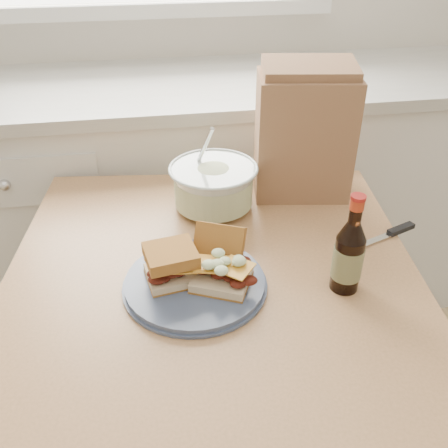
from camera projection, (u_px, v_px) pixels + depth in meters
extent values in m
cube|color=white|center=(171.00, 204.00, 1.98)|extent=(2.40, 0.60, 0.90)
cube|color=beige|center=(162.00, 87.00, 1.72)|extent=(2.50, 0.64, 0.04)
cube|color=tan|center=(213.00, 276.00, 1.13)|extent=(1.02, 1.02, 0.04)
cube|color=tan|center=(89.00, 291.00, 1.67)|extent=(0.07, 0.07, 0.73)
cube|color=tan|center=(331.00, 283.00, 1.70)|extent=(0.07, 0.07, 0.73)
cylinder|color=#465371|center=(195.00, 283.00, 1.07)|extent=(0.30, 0.30, 0.02)
cube|color=#CFB792|center=(172.00, 275.00, 1.06)|extent=(0.12, 0.11, 0.02)
cube|color=gold|center=(171.00, 263.00, 1.04)|extent=(0.07, 0.07, 0.00)
cube|color=#9F6B2A|center=(171.00, 255.00, 1.03)|extent=(0.12, 0.11, 0.03)
cube|color=#CFB792|center=(222.00, 279.00, 1.05)|extent=(0.15, 0.14, 0.02)
cube|color=gold|center=(222.00, 265.00, 1.03)|extent=(0.09, 0.09, 0.00)
cube|color=#9F6B2A|center=(219.00, 247.00, 1.08)|extent=(0.13, 0.11, 0.10)
cone|color=silver|center=(214.00, 188.00, 1.31)|extent=(0.22, 0.22, 0.12)
cylinder|color=silver|center=(214.00, 190.00, 1.32)|extent=(0.21, 0.21, 0.08)
torus|color=silver|center=(213.00, 168.00, 1.28)|extent=(0.23, 0.23, 0.01)
cylinder|color=silver|center=(203.00, 150.00, 1.28)|extent=(0.05, 0.09, 0.15)
cylinder|color=black|center=(347.00, 264.00, 1.04)|extent=(0.06, 0.06, 0.13)
cone|color=black|center=(353.00, 231.00, 0.99)|extent=(0.06, 0.06, 0.04)
cylinder|color=black|center=(356.00, 211.00, 0.96)|extent=(0.03, 0.03, 0.05)
cylinder|color=#AB3016|center=(357.00, 204.00, 0.96)|extent=(0.03, 0.03, 0.02)
cylinder|color=#A3211E|center=(358.00, 197.00, 0.95)|extent=(0.03, 0.03, 0.01)
cylinder|color=#313B1D|center=(347.00, 262.00, 1.03)|extent=(0.06, 0.06, 0.07)
cube|color=silver|center=(374.00, 240.00, 1.21)|extent=(0.14, 0.06, 0.00)
cube|color=black|center=(401.00, 229.00, 1.24)|extent=(0.08, 0.05, 0.01)
cube|color=#8E6145|center=(304.00, 136.00, 1.33)|extent=(0.27, 0.20, 0.33)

